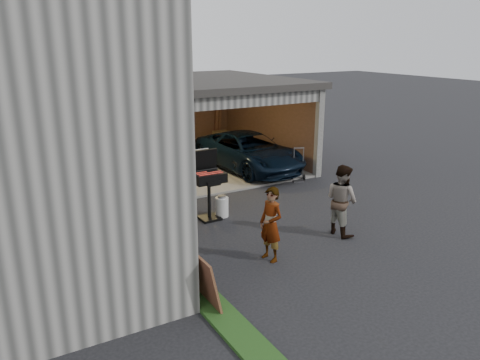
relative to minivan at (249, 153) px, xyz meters
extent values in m
plane|color=black|center=(-2.40, -5.20, -0.59)|extent=(80.00, 80.00, 0.00)
cube|color=#193814|center=(-4.65, -6.20, -0.56)|extent=(0.50, 8.00, 0.06)
cube|color=#605E59|center=(-1.65, 1.30, -0.56)|extent=(6.50, 6.00, 0.06)
cube|color=#473121|center=(-1.65, 4.23, 0.76)|extent=(6.50, 0.15, 2.70)
cube|color=#473121|center=(1.53, 1.30, 0.76)|extent=(0.15, 6.00, 2.70)
cube|color=#473121|center=(-4.82, 1.30, 0.76)|extent=(0.15, 6.00, 2.70)
cube|color=#2D2B28|center=(-1.65, 1.30, 2.21)|extent=(6.80, 6.30, 0.20)
cube|color=#474744|center=(-1.65, -1.62, 1.93)|extent=(6.50, 0.16, 0.36)
cube|color=beige|center=(-1.65, -0.40, 2.03)|extent=(6.00, 2.40, 0.06)
cube|color=#474744|center=(1.50, -1.65, 0.76)|extent=(0.20, 0.18, 2.70)
cube|color=brown|center=(-4.20, 3.50, -0.28)|extent=(0.60, 0.50, 0.50)
cube|color=brown|center=(-4.20, 3.50, 0.20)|extent=(0.50, 0.45, 0.45)
cube|color=brown|center=(0.80, 3.40, -0.23)|extent=(0.55, 0.50, 0.60)
cube|color=#51271C|center=(0.98, 4.00, 0.61)|extent=(0.24, 0.43, 2.20)
imported|color=black|center=(0.00, 0.00, 0.00)|extent=(2.32, 4.37, 1.17)
imported|color=#C8D8FC|center=(-2.92, -5.70, 0.15)|extent=(0.44, 0.59, 1.47)
imported|color=#4E321E|center=(-0.88, -5.40, 0.20)|extent=(0.63, 0.79, 1.57)
cube|color=black|center=(-3.00, -3.20, -0.56)|extent=(0.47, 0.47, 0.06)
cylinder|color=black|center=(-3.00, -3.20, -0.08)|extent=(0.08, 0.08, 0.94)
cube|color=black|center=(-3.00, -3.20, 0.45)|extent=(0.74, 0.51, 0.22)
cube|color=#59595B|center=(-3.00, -3.20, 0.55)|extent=(0.67, 0.45, 0.02)
cube|color=black|center=(-3.00, -2.88, 0.80)|extent=(0.74, 0.13, 0.51)
cylinder|color=silver|center=(-2.66, -3.18, -0.35)|extent=(0.40, 0.40, 0.48)
cube|color=#51271C|center=(-4.74, -6.57, -0.13)|extent=(0.23, 0.82, 0.91)
cube|color=slate|center=(0.69, -1.80, -0.57)|extent=(0.39, 0.32, 0.04)
cylinder|color=black|center=(0.56, -1.62, -0.50)|extent=(0.10, 0.17, 0.17)
cylinder|color=black|center=(0.91, -1.77, -0.50)|extent=(0.10, 0.17, 0.17)
cylinder|color=slate|center=(0.60, -1.64, -0.06)|extent=(0.03, 0.03, 1.01)
cylinder|color=slate|center=(0.87, -1.75, -0.06)|extent=(0.03, 0.03, 1.01)
cylinder|color=slate|center=(0.73, -1.69, 0.42)|extent=(0.28, 0.14, 0.03)
camera|label=1|loc=(-7.56, -12.59, 3.56)|focal=35.00mm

